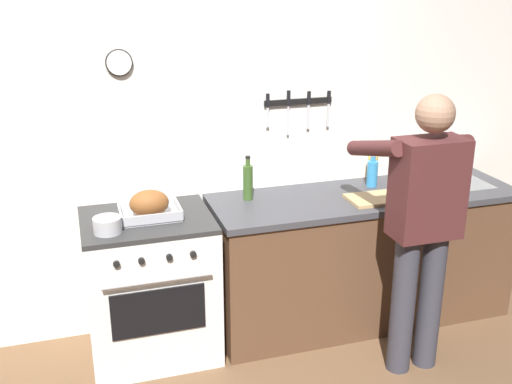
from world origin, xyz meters
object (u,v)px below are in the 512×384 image
at_px(saucepan, 107,225).
at_px(cutting_board, 376,199).
at_px(stove, 151,286).
at_px(bottle_dish_soap, 372,173).
at_px(roasting_pan, 149,206).
at_px(bottle_cooking_oil, 373,168).
at_px(bottle_olive_oil, 248,181).
at_px(person_cook, 423,219).

bearing_deg(saucepan, cutting_board, 0.92).
bearing_deg(cutting_board, stove, 174.94).
bearing_deg(bottle_dish_soap, roasting_pan, -175.09).
distance_m(roasting_pan, bottle_cooking_oil, 1.56).
height_order(roasting_pan, saucepan, roasting_pan).
distance_m(roasting_pan, bottle_olive_oil, 0.65).
bearing_deg(cutting_board, roasting_pan, 174.89).
height_order(roasting_pan, bottle_dish_soap, bottle_dish_soap).
xyz_separation_m(person_cook, bottle_olive_oil, (-0.81, 0.73, 0.07)).
xyz_separation_m(stove, bottle_cooking_oil, (1.57, 0.21, 0.55)).
bearing_deg(roasting_pan, cutting_board, -5.11).
xyz_separation_m(saucepan, bottle_olive_oil, (0.89, 0.28, 0.07)).
distance_m(bottle_dish_soap, bottle_olive_oil, 0.87).
relative_size(roasting_pan, saucepan, 2.25).
relative_size(stove, bottle_cooking_oil, 3.76).
relative_size(stove, bottle_olive_oil, 3.17).
relative_size(roasting_pan, bottle_olive_oil, 1.24).
bearing_deg(person_cook, bottle_cooking_oil, 2.37).
bearing_deg(roasting_pan, saucepan, -148.92).
xyz_separation_m(person_cook, bottle_cooking_oil, (0.11, 0.81, 0.05)).
bearing_deg(bottle_dish_soap, bottle_olive_oil, -179.89).
relative_size(person_cook, bottle_dish_soap, 7.39).
height_order(person_cook, bottle_cooking_oil, person_cook).
bearing_deg(saucepan, person_cook, -14.85).
bearing_deg(bottle_cooking_oil, bottle_olive_oil, -174.82).
distance_m(person_cook, roasting_pan, 1.56).
height_order(stove, roasting_pan, roasting_pan).
distance_m(saucepan, bottle_dish_soap, 1.78).
bearing_deg(bottle_olive_oil, bottle_dish_soap, 0.11).
relative_size(stove, roasting_pan, 2.56).
distance_m(roasting_pan, saucepan, 0.30).
height_order(stove, bottle_olive_oil, bottle_olive_oil).
relative_size(saucepan, bottle_olive_oil, 0.55).
bearing_deg(cutting_board, bottle_olive_oil, 161.76).
xyz_separation_m(stove, roasting_pan, (0.02, -0.00, 0.52)).
bearing_deg(person_cook, stove, 77.41).
bearing_deg(person_cook, bottle_dish_soap, 4.87).
bearing_deg(bottle_dish_soap, stove, -175.18).
bearing_deg(bottle_cooking_oil, saucepan, -168.61).
bearing_deg(saucepan, bottle_cooking_oil, 11.39).
distance_m(stove, roasting_pan, 0.52).
xyz_separation_m(person_cook, roasting_pan, (-1.44, 0.60, 0.02)).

